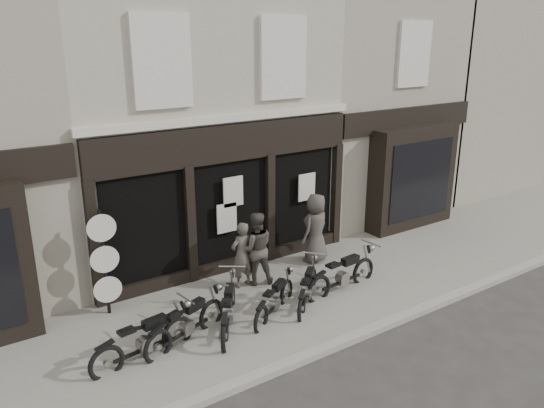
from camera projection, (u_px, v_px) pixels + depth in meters
ground_plane at (300, 320)px, 11.57m from camera, size 90.00×90.00×0.00m
pavement at (276, 301)px, 12.26m from camera, size 30.00×4.20×0.12m
kerb at (337, 344)px, 10.57m from camera, size 30.00×0.25×0.13m
central_building at (176, 104)px, 15.02m from camera, size 7.30×6.22×8.34m
neighbour_right at (346, 92)px, 18.38m from camera, size 5.60×6.73×8.34m
filler_right at (487, 80)px, 22.78m from camera, size 11.00×6.00×8.20m
motorcycle_0 at (145, 343)px, 9.96m from camera, size 2.18×0.66×1.05m
motorcycle_1 at (187, 326)px, 10.55m from camera, size 2.08×1.02×1.04m
motorcycle_2 at (229, 312)px, 11.07m from camera, size 1.50×1.92×1.06m
motorcycle_3 at (275, 302)px, 11.58m from camera, size 1.75×1.24×0.94m
motorcycle_4 at (308, 291)px, 12.08m from camera, size 1.65×1.53×0.97m
motorcycle_5 at (343, 277)px, 12.65m from camera, size 2.25×0.61×1.08m
man_left at (242, 255)px, 12.65m from camera, size 0.64×0.46×1.64m
man_centre at (256, 248)px, 12.79m from camera, size 1.07×0.96×1.82m
man_right at (316, 228)px, 14.03m from camera, size 1.06×0.85×1.88m
advert_sign_post at (105, 267)px, 11.30m from camera, size 0.61×0.39×2.50m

